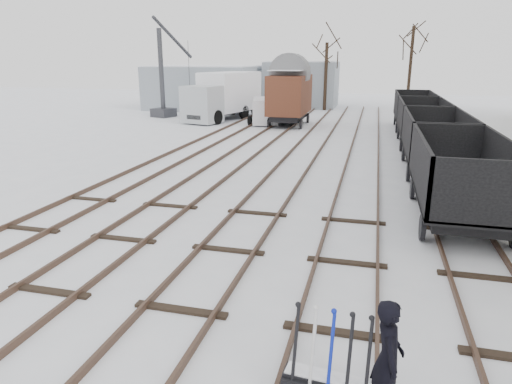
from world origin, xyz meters
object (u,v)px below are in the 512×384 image
at_px(worker, 388,359).
at_px(lorry, 224,96).
at_px(panel_van, 265,110).
at_px(freight_wagon_a, 458,189).
at_px(box_van_wagon, 290,93).
at_px(crane, 163,91).

xyz_separation_m(worker, lorry, (-12.18, 29.73, 1.04)).
distance_m(worker, panel_van, 29.60).
height_order(freight_wagon_a, panel_van, freight_wagon_a).
bearing_deg(freight_wagon_a, worker, -104.06).
bearing_deg(panel_van, box_van_wagon, -30.48).
xyz_separation_m(worker, box_van_wagon, (-6.49, 27.76, 1.46)).
distance_m(worker, freight_wagon_a, 9.03).
bearing_deg(box_van_wagon, panel_van, 163.16).
bearing_deg(crane, lorry, 12.61).
distance_m(worker, box_van_wagon, 28.55).
distance_m(freight_wagon_a, crane, 29.34).
distance_m(lorry, panel_van, 4.08).
bearing_deg(box_van_wagon, lorry, 161.16).
bearing_deg(box_van_wagon, crane, 167.52).
bearing_deg(lorry, freight_wagon_a, -40.01).
xyz_separation_m(freight_wagon_a, panel_van, (-10.65, 19.60, -0.00)).
height_order(freight_wagon_a, lorry, lorry).
height_order(box_van_wagon, panel_van, box_van_wagon).
height_order(worker, panel_van, panel_van).
xyz_separation_m(freight_wagon_a, lorry, (-14.38, 20.97, 0.94)).
height_order(panel_van, crane, crane).
height_order(worker, freight_wagon_a, freight_wagon_a).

